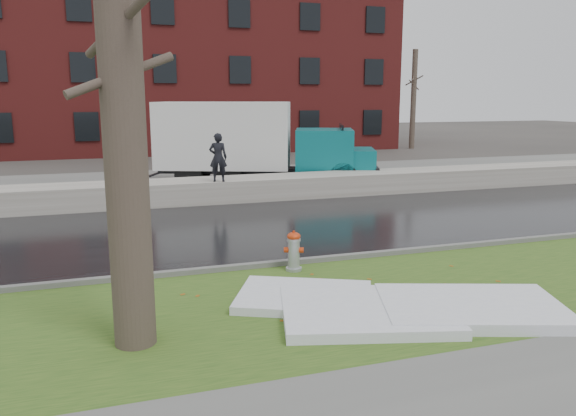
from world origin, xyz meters
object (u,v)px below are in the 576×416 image
object	(u,v)px
fire_hydrant	(294,249)
worker	(218,157)
box_truck	(250,142)
tree	(121,81)

from	to	relation	value
fire_hydrant	worker	xyz separation A→B (m)	(0.01, 7.50, 1.06)
box_truck	worker	world-z (taller)	box_truck
tree	box_truck	bearing A→B (deg)	69.16
fire_hydrant	box_truck	bearing A→B (deg)	102.30
tree	worker	size ratio (longest dim) A/B	4.56
fire_hydrant	tree	world-z (taller)	tree
fire_hydrant	box_truck	distance (m)	11.34
worker	fire_hydrant	bearing A→B (deg)	104.81
fire_hydrant	tree	size ratio (longest dim) A/B	0.11
worker	tree	bearing A→B (deg)	87.25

